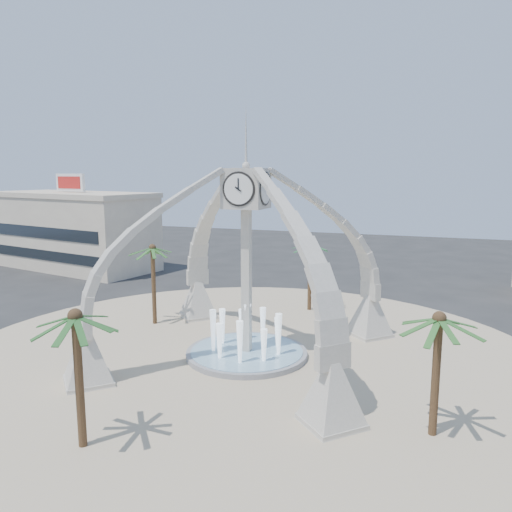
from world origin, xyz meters
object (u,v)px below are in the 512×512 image
(palm_west, at_px, (152,249))
(palm_north, at_px, (310,246))
(fountain, at_px, (247,352))
(clock_tower, at_px, (246,260))
(palm_south, at_px, (75,318))
(palm_east, at_px, (439,320))

(palm_west, xyz_separation_m, palm_north, (10.70, 8.20, -0.32))
(fountain, xyz_separation_m, palm_west, (-9.53, 4.23, 5.82))
(clock_tower, bearing_deg, palm_south, -102.89)
(clock_tower, xyz_separation_m, fountain, (0.00, 0.00, -6.20))
(palm_west, bearing_deg, palm_north, 37.46)
(palm_north, height_order, palm_south, palm_south)
(fountain, bearing_deg, palm_south, -102.89)
(palm_north, bearing_deg, palm_east, -60.93)
(fountain, height_order, palm_south, palm_south)
(palm_east, relative_size, palm_west, 0.92)
(palm_east, bearing_deg, fountain, 151.07)
(palm_north, relative_size, palm_south, 0.97)
(clock_tower, bearing_deg, palm_west, 156.04)
(clock_tower, distance_m, palm_north, 12.50)
(palm_north, bearing_deg, fountain, -95.39)
(clock_tower, relative_size, palm_east, 2.82)
(fountain, xyz_separation_m, palm_east, (11.67, -6.45, 5.26))
(palm_west, distance_m, palm_south, 18.22)
(palm_south, bearing_deg, palm_north, 80.77)
(palm_west, bearing_deg, palm_south, -68.74)
(palm_east, distance_m, palm_south, 15.89)
(palm_west, relative_size, palm_north, 1.05)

